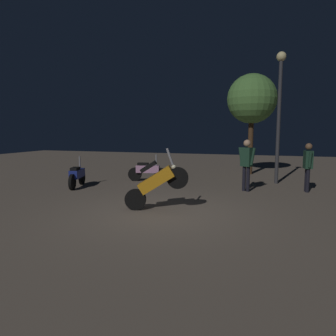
% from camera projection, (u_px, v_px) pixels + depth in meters
% --- Properties ---
extents(ground_plane, '(40.00, 40.00, 0.00)m').
position_uv_depth(ground_plane, '(162.00, 213.00, 7.76)').
color(ground_plane, '#756656').
extents(motorcycle_orange_foreground, '(1.64, 0.52, 1.63)m').
position_uv_depth(motorcycle_orange_foreground, '(156.00, 182.00, 7.96)').
color(motorcycle_orange_foreground, black).
rests_on(motorcycle_orange_foreground, ground_plane).
extents(motorcycle_pink_parked_left, '(1.65, 0.46, 1.11)m').
position_uv_depth(motorcycle_pink_parked_left, '(148.00, 171.00, 12.64)').
color(motorcycle_pink_parked_left, black).
rests_on(motorcycle_pink_parked_left, ground_plane).
extents(motorcycle_blue_parked_right, '(0.55, 1.62, 1.11)m').
position_uv_depth(motorcycle_blue_parked_right, '(77.00, 175.00, 11.31)').
color(motorcycle_blue_parked_right, black).
rests_on(motorcycle_blue_parked_right, ground_plane).
extents(person_rider_beside, '(0.29, 0.67, 1.65)m').
position_uv_depth(person_rider_beside, '(308.00, 163.00, 10.37)').
color(person_rider_beside, black).
rests_on(person_rider_beside, ground_plane).
extents(person_bystander_far, '(0.62, 0.42, 1.77)m').
position_uv_depth(person_bystander_far, '(247.00, 160.00, 10.49)').
color(person_bystander_far, black).
rests_on(person_bystander_far, ground_plane).
extents(streetlamp_far, '(0.36, 0.36, 5.02)m').
position_uv_depth(streetlamp_far, '(279.00, 101.00, 11.78)').
color(streetlamp_far, '#38383D').
rests_on(streetlamp_far, ground_plane).
extents(tree_left_bg, '(2.30, 2.30, 4.70)m').
position_uv_depth(tree_left_bg, '(252.00, 99.00, 14.39)').
color(tree_left_bg, '#4C331E').
rests_on(tree_left_bg, ground_plane).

